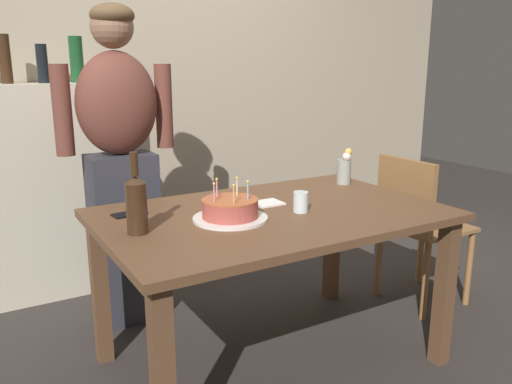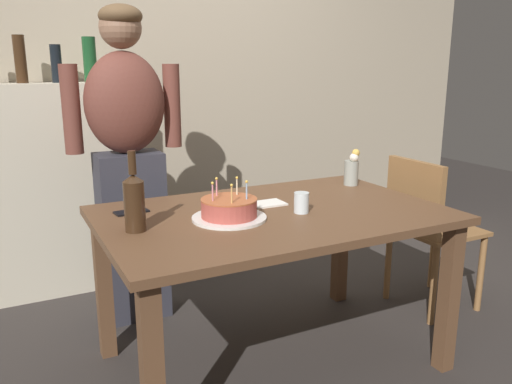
{
  "view_description": "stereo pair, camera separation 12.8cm",
  "coord_description": "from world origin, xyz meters",
  "px_view_note": "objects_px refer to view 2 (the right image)",
  "views": [
    {
      "loc": [
        -1.17,
        -1.86,
        1.37
      ],
      "look_at": [
        -0.09,
        -0.01,
        0.84
      ],
      "focal_mm": 36.18,
      "sensor_mm": 36.0,
      "label": 1
    },
    {
      "loc": [
        -1.06,
        -1.92,
        1.37
      ],
      "look_at": [
        -0.09,
        -0.01,
        0.84
      ],
      "focal_mm": 36.18,
      "sensor_mm": 36.0,
      "label": 2
    }
  ],
  "objects_px": {
    "flower_vase": "(352,170)",
    "person_man_bearded": "(128,162)",
    "wine_bottle": "(134,200)",
    "cell_phone": "(131,212)",
    "dining_chair": "(425,222)",
    "water_glass_near": "(301,203)",
    "napkin_stack": "(268,204)",
    "birthday_cake": "(229,210)"
  },
  "relations": [
    {
      "from": "flower_vase",
      "to": "dining_chair",
      "type": "height_order",
      "value": "flower_vase"
    },
    {
      "from": "wine_bottle",
      "to": "cell_phone",
      "type": "bearing_deg",
      "value": 79.75
    },
    {
      "from": "cell_phone",
      "to": "person_man_bearded",
      "type": "height_order",
      "value": "person_man_bearded"
    },
    {
      "from": "water_glass_near",
      "to": "flower_vase",
      "type": "bearing_deg",
      "value": 32.53
    },
    {
      "from": "cell_phone",
      "to": "dining_chair",
      "type": "bearing_deg",
      "value": -12.76
    },
    {
      "from": "person_man_bearded",
      "to": "dining_chair",
      "type": "height_order",
      "value": "person_man_bearded"
    },
    {
      "from": "birthday_cake",
      "to": "flower_vase",
      "type": "relative_size",
      "value": 1.59
    },
    {
      "from": "water_glass_near",
      "to": "dining_chair",
      "type": "height_order",
      "value": "dining_chair"
    },
    {
      "from": "birthday_cake",
      "to": "person_man_bearded",
      "type": "relative_size",
      "value": 0.19
    },
    {
      "from": "flower_vase",
      "to": "person_man_bearded",
      "type": "distance_m",
      "value": 1.19
    },
    {
      "from": "dining_chair",
      "to": "flower_vase",
      "type": "bearing_deg",
      "value": 69.25
    },
    {
      "from": "wine_bottle",
      "to": "person_man_bearded",
      "type": "xyz_separation_m",
      "value": [
        0.16,
        0.76,
        0.01
      ]
    },
    {
      "from": "birthday_cake",
      "to": "person_man_bearded",
      "type": "bearing_deg",
      "value": 106.02
    },
    {
      "from": "dining_chair",
      "to": "cell_phone",
      "type": "bearing_deg",
      "value": 84.34
    },
    {
      "from": "cell_phone",
      "to": "person_man_bearded",
      "type": "distance_m",
      "value": 0.53
    },
    {
      "from": "wine_bottle",
      "to": "flower_vase",
      "type": "height_order",
      "value": "wine_bottle"
    },
    {
      "from": "birthday_cake",
      "to": "cell_phone",
      "type": "height_order",
      "value": "birthday_cake"
    },
    {
      "from": "cell_phone",
      "to": "napkin_stack",
      "type": "xyz_separation_m",
      "value": [
        0.6,
        -0.15,
        0.0
      ]
    },
    {
      "from": "water_glass_near",
      "to": "napkin_stack",
      "type": "distance_m",
      "value": 0.2
    },
    {
      "from": "water_glass_near",
      "to": "cell_phone",
      "type": "height_order",
      "value": "water_glass_near"
    },
    {
      "from": "wine_bottle",
      "to": "dining_chair",
      "type": "distance_m",
      "value": 1.68
    },
    {
      "from": "birthday_cake",
      "to": "cell_phone",
      "type": "relative_size",
      "value": 2.18
    },
    {
      "from": "birthday_cake",
      "to": "wine_bottle",
      "type": "relative_size",
      "value": 0.99
    },
    {
      "from": "napkin_stack",
      "to": "flower_vase",
      "type": "bearing_deg",
      "value": 13.9
    },
    {
      "from": "birthday_cake",
      "to": "water_glass_near",
      "type": "relative_size",
      "value": 3.47
    },
    {
      "from": "napkin_stack",
      "to": "person_man_bearded",
      "type": "bearing_deg",
      "value": 126.48
    },
    {
      "from": "wine_bottle",
      "to": "dining_chair",
      "type": "relative_size",
      "value": 0.36
    },
    {
      "from": "cell_phone",
      "to": "napkin_stack",
      "type": "bearing_deg",
      "value": -21.1
    },
    {
      "from": "flower_vase",
      "to": "person_man_bearded",
      "type": "height_order",
      "value": "person_man_bearded"
    },
    {
      "from": "water_glass_near",
      "to": "flower_vase",
      "type": "relative_size",
      "value": 0.46
    },
    {
      "from": "birthday_cake",
      "to": "cell_phone",
      "type": "xyz_separation_m",
      "value": [
        -0.34,
        0.29,
        -0.04
      ]
    },
    {
      "from": "wine_bottle",
      "to": "person_man_bearded",
      "type": "height_order",
      "value": "person_man_bearded"
    },
    {
      "from": "cell_phone",
      "to": "flower_vase",
      "type": "bearing_deg",
      "value": -7.26
    },
    {
      "from": "dining_chair",
      "to": "napkin_stack",
      "type": "bearing_deg",
      "value": 89.49
    },
    {
      "from": "cell_phone",
      "to": "napkin_stack",
      "type": "height_order",
      "value": "same"
    },
    {
      "from": "birthday_cake",
      "to": "wine_bottle",
      "type": "distance_m",
      "value": 0.4
    },
    {
      "from": "birthday_cake",
      "to": "person_man_bearded",
      "type": "height_order",
      "value": "person_man_bearded"
    },
    {
      "from": "person_man_bearded",
      "to": "dining_chair",
      "type": "relative_size",
      "value": 1.9
    },
    {
      "from": "wine_bottle",
      "to": "flower_vase",
      "type": "distance_m",
      "value": 1.26
    },
    {
      "from": "wine_bottle",
      "to": "dining_chair",
      "type": "xyz_separation_m",
      "value": [
        1.64,
        0.1,
        -0.35
      ]
    },
    {
      "from": "flower_vase",
      "to": "person_man_bearded",
      "type": "xyz_separation_m",
      "value": [
        -1.07,
        0.51,
        0.05
      ]
    },
    {
      "from": "birthday_cake",
      "to": "water_glass_near",
      "type": "bearing_deg",
      "value": -9.03
    }
  ]
}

